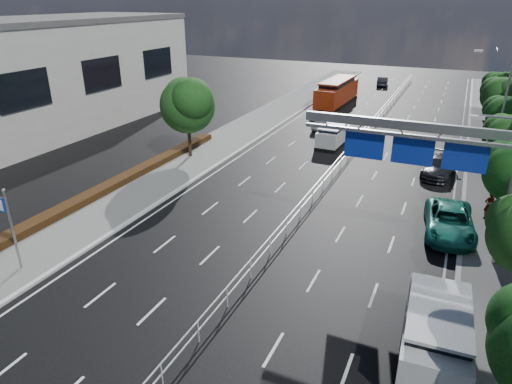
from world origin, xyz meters
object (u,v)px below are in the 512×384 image
at_px(toilet_sign, 2,215).
at_px(parked_car_dark, 439,167).
at_px(near_car_dark, 382,82).
at_px(near_car_silver, 324,122).
at_px(pedestrian_a, 489,205).
at_px(parked_car_teal, 450,221).
at_px(overhead_gantry, 429,148).
at_px(white_minivan, 333,136).
at_px(red_bus, 337,92).
at_px(silver_minivan, 436,334).

relative_size(toilet_sign, parked_car_dark, 0.90).
bearing_deg(parked_car_dark, near_car_dark, 112.94).
relative_size(near_car_silver, pedestrian_a, 2.41).
bearing_deg(toilet_sign, near_car_dark, 82.43).
relative_size(near_car_dark, parked_car_teal, 0.74).
xyz_separation_m(overhead_gantry, pedestrian_a, (3.57, 5.20, -4.61)).
xyz_separation_m(near_car_silver, parked_car_teal, (12.69, -18.60, 0.07)).
height_order(white_minivan, near_car_dark, white_minivan).
distance_m(red_bus, silver_minivan, 42.80).
height_order(near_car_silver, parked_car_teal, parked_car_teal).
height_order(near_car_dark, parked_car_dark, parked_car_dark).
height_order(parked_car_teal, parked_car_dark, parked_car_teal).
height_order(red_bus, pedestrian_a, red_bus).
relative_size(red_bus, near_car_dark, 2.62).
bearing_deg(parked_car_teal, toilet_sign, -152.78).
relative_size(toilet_sign, near_car_silver, 1.05).
relative_size(parked_car_teal, parked_car_dark, 1.15).
bearing_deg(silver_minivan, parked_car_teal, 87.43).
bearing_deg(overhead_gantry, white_minivan, 119.12).
distance_m(toilet_sign, near_car_dark, 58.45).
bearing_deg(white_minivan, near_car_dark, 94.47).
bearing_deg(parked_car_teal, silver_minivan, -95.90).
bearing_deg(overhead_gantry, red_bus, 111.75).
height_order(toilet_sign, white_minivan, toilet_sign).
bearing_deg(silver_minivan, pedestrian_a, 78.83).
bearing_deg(toilet_sign, pedestrian_a, 35.66).
xyz_separation_m(toilet_sign, near_car_dark, (7.69, 57.90, -2.27)).
distance_m(parked_car_teal, pedestrian_a, 3.37).
height_order(overhead_gantry, near_car_dark, overhead_gantry).
distance_m(parked_car_teal, parked_car_dark, 9.56).
bearing_deg(red_bus, pedestrian_a, -56.80).
bearing_deg(pedestrian_a, red_bus, -86.37).
xyz_separation_m(parked_car_teal, pedestrian_a, (2.01, 2.69, 0.23)).
distance_m(near_car_silver, pedestrian_a, 21.66).
xyz_separation_m(overhead_gantry, red_bus, (-12.86, 32.24, -3.95)).
relative_size(near_car_silver, parked_car_dark, 0.86).
xyz_separation_m(white_minivan, near_car_silver, (-2.29, 5.22, -0.22)).
bearing_deg(red_bus, toilet_sign, -94.59).
relative_size(near_car_dark, parked_car_dark, 0.85).
xyz_separation_m(toilet_sign, white_minivan, (8.85, 25.94, -2.02)).
height_order(overhead_gantry, red_bus, overhead_gantry).
bearing_deg(toilet_sign, silver_minivan, 5.93).
xyz_separation_m(overhead_gantry, near_car_silver, (-11.13, 21.11, -4.90)).
relative_size(silver_minivan, parked_car_teal, 0.99).
height_order(white_minivan, red_bus, red_bus).
relative_size(overhead_gantry, red_bus, 0.96).
relative_size(white_minivan, parked_car_dark, 0.92).
height_order(red_bus, near_car_dark, red_bus).
height_order(near_car_silver, parked_car_dark, near_car_silver).
bearing_deg(parked_car_dark, near_car_silver, 148.43).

